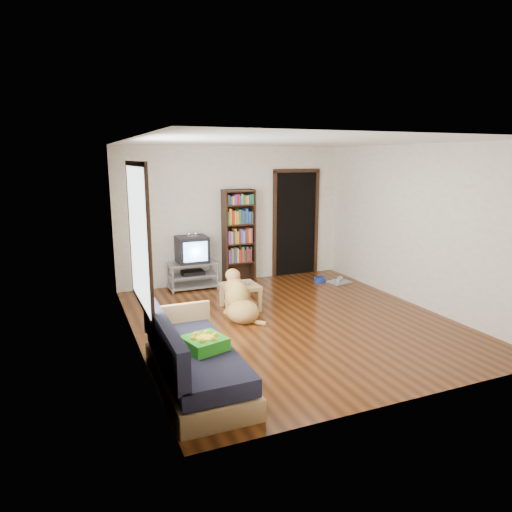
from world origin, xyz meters
name	(u,v)px	position (x,y,z in m)	size (l,w,h in m)	color
ground	(291,321)	(0.00, 0.00, 0.00)	(5.00, 5.00, 0.00)	#5B2B0F
ceiling	(294,142)	(0.00, 0.00, 2.60)	(5.00, 5.00, 0.00)	white
wall_back	(233,215)	(0.00, 2.50, 1.30)	(4.50, 4.50, 0.00)	silver
wall_front	(414,275)	(0.00, -2.50, 1.30)	(4.50, 4.50, 0.00)	silver
wall_left	(132,246)	(-2.25, 0.00, 1.30)	(5.00, 5.00, 0.00)	silver
wall_right	(416,226)	(2.25, 0.00, 1.30)	(5.00, 5.00, 0.00)	silver
green_cushion	(205,343)	(-1.75, -1.43, 0.49)	(0.39, 0.39, 0.13)	green
laptop	(241,284)	(-0.50, 0.79, 0.41)	(0.32, 0.21, 0.03)	white
dog_bowl	(320,279)	(1.53, 1.77, 0.04)	(0.22, 0.22, 0.08)	#16369B
grey_rag	(339,282)	(1.83, 1.52, 0.01)	(0.40, 0.32, 0.03)	gray
window	(139,237)	(-2.23, -0.50, 1.50)	(0.03, 1.46, 1.70)	white
doorway	(296,221)	(1.35, 2.48, 1.12)	(1.03, 0.05, 2.19)	black
tv_stand	(193,274)	(-0.90, 2.25, 0.27)	(0.90, 0.45, 0.50)	#99999E
crt_tv	(192,249)	(-0.90, 2.27, 0.74)	(0.55, 0.52, 0.58)	black
bookshelf	(239,231)	(0.05, 2.34, 1.00)	(0.60, 0.30, 1.80)	black
sofa	(193,363)	(-1.87, -1.38, 0.26)	(0.80, 1.80, 0.80)	tan
coffee_table	(240,292)	(-0.50, 0.82, 0.28)	(0.55, 0.55, 0.40)	tan
dog	(239,301)	(-0.68, 0.39, 0.28)	(0.53, 0.90, 0.76)	#BE8B49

